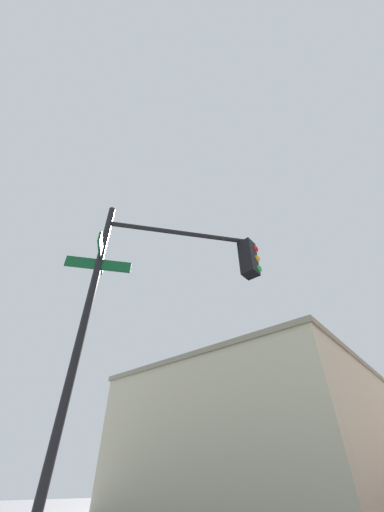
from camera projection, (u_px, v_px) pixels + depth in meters
traffic_signal_near at (168, 291)px, 5.00m from camera, size 2.33×2.85×6.17m
building_stucco at (262, 439)px, 25.06m from camera, size 19.41×19.69×9.72m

